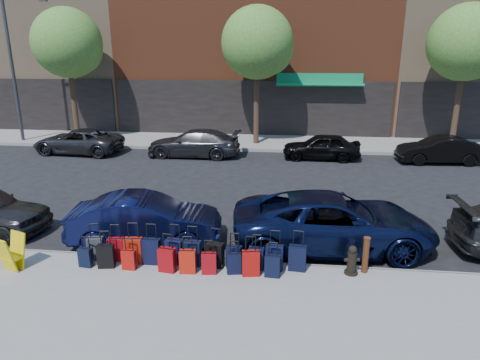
# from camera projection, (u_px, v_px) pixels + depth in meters

# --- Properties ---
(ground) EXTENTS (120.00, 120.00, 0.00)m
(ground) POSITION_uv_depth(u_px,v_px,m) (222.00, 203.00, 15.12)
(ground) COLOR black
(ground) RESTS_ON ground
(sidewalk_near) EXTENTS (60.00, 4.00, 0.15)m
(sidewalk_near) POSITION_uv_depth(u_px,v_px,m) (175.00, 307.00, 8.93)
(sidewalk_near) COLOR gray
(sidewalk_near) RESTS_ON ground
(sidewalk_far) EXTENTS (60.00, 4.00, 0.15)m
(sidewalk_far) POSITION_uv_depth(u_px,v_px,m) (248.00, 142.00, 24.59)
(sidewalk_far) COLOR gray
(sidewalk_far) RESTS_ON ground
(curb_near) EXTENTS (60.00, 0.08, 0.15)m
(curb_near) POSITION_uv_depth(u_px,v_px,m) (195.00, 261.00, 10.84)
(curb_near) COLOR gray
(curb_near) RESTS_ON ground
(curb_far) EXTENTS (60.00, 0.08, 0.15)m
(curb_far) POSITION_uv_depth(u_px,v_px,m) (244.00, 150.00, 22.67)
(curb_far) COLOR gray
(curb_far) RESTS_ON ground
(building_left) EXTENTS (15.00, 12.12, 16.00)m
(building_left) POSITION_uv_depth(u_px,v_px,m) (43.00, 9.00, 31.52)
(building_left) COLOR #967A5B
(building_left) RESTS_ON ground
(tree_left) EXTENTS (3.80, 3.80, 7.27)m
(tree_left) POSITION_uv_depth(u_px,v_px,m) (70.00, 45.00, 23.58)
(tree_left) COLOR black
(tree_left) RESTS_ON sidewalk_far
(tree_center) EXTENTS (3.80, 3.80, 7.27)m
(tree_center) POSITION_uv_depth(u_px,v_px,m) (260.00, 45.00, 22.47)
(tree_center) COLOR black
(tree_center) RESTS_ON sidewalk_far
(tree_right) EXTENTS (3.80, 3.80, 7.27)m
(tree_right) POSITION_uv_depth(u_px,v_px,m) (469.00, 45.00, 21.37)
(tree_right) COLOR black
(tree_right) RESTS_ON sidewalk_far
(streetlight) EXTENTS (2.59, 0.18, 8.00)m
(streetlight) POSITION_uv_depth(u_px,v_px,m) (14.00, 59.00, 23.44)
(streetlight) COLOR #333338
(streetlight) RESTS_ON sidewalk_far
(suitcase_front_0) EXTENTS (0.43, 0.29, 0.94)m
(suitcase_front_0) POSITION_uv_depth(u_px,v_px,m) (96.00, 248.00, 10.73)
(suitcase_front_0) COLOR #35353A
(suitcase_front_0) RESTS_ON sidewalk_near
(suitcase_front_1) EXTENTS (0.42, 0.27, 0.94)m
(suitcase_front_1) POSITION_uv_depth(u_px,v_px,m) (116.00, 249.00, 10.68)
(suitcase_front_1) COLOR maroon
(suitcase_front_1) RESTS_ON sidewalk_near
(suitcase_front_2) EXTENTS (0.45, 0.27, 1.05)m
(suitcase_front_2) POSITION_uv_depth(u_px,v_px,m) (134.00, 251.00, 10.53)
(suitcase_front_2) COLOR maroon
(suitcase_front_2) RESTS_ON sidewalk_near
(suitcase_front_3) EXTENTS (0.43, 0.24, 1.03)m
(suitcase_front_3) POSITION_uv_depth(u_px,v_px,m) (152.00, 251.00, 10.51)
(suitcase_front_3) COLOR black
(suitcase_front_3) RESTS_ON sidewalk_near
(suitcase_front_4) EXTENTS (0.45, 0.29, 1.02)m
(suitcase_front_4) POSITION_uv_depth(u_px,v_px,m) (175.00, 251.00, 10.51)
(suitcase_front_4) COLOR black
(suitcase_front_4) RESTS_ON sidewalk_near
(suitcase_front_5) EXTENTS (0.43, 0.26, 1.01)m
(suitcase_front_5) POSITION_uv_depth(u_px,v_px,m) (192.00, 253.00, 10.43)
(suitcase_front_5) COLOR black
(suitcase_front_5) RESTS_ON sidewalk_near
(suitcase_front_6) EXTENTS (0.44, 0.30, 0.98)m
(suitcase_front_6) POSITION_uv_depth(u_px,v_px,m) (215.00, 255.00, 10.36)
(suitcase_front_6) COLOR black
(suitcase_front_6) RESTS_ON sidewalk_near
(suitcase_front_7) EXTENTS (0.38, 0.24, 0.88)m
(suitcase_front_7) POSITION_uv_depth(u_px,v_px,m) (234.00, 257.00, 10.34)
(suitcase_front_7) COLOR black
(suitcase_front_7) RESTS_ON sidewalk_near
(suitcase_front_8) EXTENTS (0.38, 0.23, 0.88)m
(suitcase_front_8) POSITION_uv_depth(u_px,v_px,m) (256.00, 258.00, 10.24)
(suitcase_front_8) COLOR black
(suitcase_front_8) RESTS_ON sidewalk_near
(suitcase_front_9) EXTENTS (0.43, 0.26, 0.99)m
(suitcase_front_9) POSITION_uv_depth(u_px,v_px,m) (274.00, 257.00, 10.23)
(suitcase_front_9) COLOR black
(suitcase_front_9) RESTS_ON sidewalk_near
(suitcase_front_10) EXTENTS (0.43, 0.27, 1.00)m
(suitcase_front_10) POSITION_uv_depth(u_px,v_px,m) (297.00, 258.00, 10.19)
(suitcase_front_10) COLOR black
(suitcase_front_10) RESTS_ON sidewalk_near
(suitcase_back_0) EXTENTS (0.34, 0.23, 0.77)m
(suitcase_back_0) POSITION_uv_depth(u_px,v_px,m) (86.00, 257.00, 10.38)
(suitcase_back_0) COLOR black
(suitcase_back_0) RESTS_ON sidewalk_near
(suitcase_back_1) EXTENTS (0.42, 0.28, 0.93)m
(suitcase_back_1) POSITION_uv_depth(u_px,v_px,m) (106.00, 256.00, 10.34)
(suitcase_back_1) COLOR black
(suitcase_back_1) RESTS_ON sidewalk_near
(suitcase_back_2) EXTENTS (0.33, 0.20, 0.78)m
(suitcase_back_2) POSITION_uv_depth(u_px,v_px,m) (129.00, 259.00, 10.26)
(suitcase_back_2) COLOR #B0100B
(suitcase_back_2) RESTS_ON sidewalk_near
(suitcase_back_4) EXTENTS (0.43, 0.29, 0.94)m
(suitcase_back_4) POSITION_uv_depth(u_px,v_px,m) (167.00, 260.00, 10.14)
(suitcase_back_4) COLOR maroon
(suitcase_back_4) RESTS_ON sidewalk_near
(suitcase_back_5) EXTENTS (0.40, 0.25, 0.91)m
(suitcase_back_5) POSITION_uv_depth(u_px,v_px,m) (188.00, 261.00, 10.09)
(suitcase_back_5) COLOR #B41A0B
(suitcase_back_5) RESTS_ON sidewalk_near
(suitcase_back_6) EXTENTS (0.37, 0.24, 0.83)m
(suitcase_back_6) POSITION_uv_depth(u_px,v_px,m) (209.00, 263.00, 10.06)
(suitcase_back_6) COLOR maroon
(suitcase_back_6) RESTS_ON sidewalk_near
(suitcase_back_7) EXTENTS (0.37, 0.25, 0.80)m
(suitcase_back_7) POSITION_uv_depth(u_px,v_px,m) (234.00, 263.00, 10.07)
(suitcase_back_7) COLOR black
(suitcase_back_7) RESTS_ON sidewalk_near
(suitcase_back_8) EXTENTS (0.44, 0.30, 0.96)m
(suitcase_back_8) POSITION_uv_depth(u_px,v_px,m) (251.00, 263.00, 9.97)
(suitcase_back_8) COLOR #A00D0A
(suitcase_back_8) RESTS_ON sidewalk_near
(suitcase_back_9) EXTENTS (0.37, 0.23, 0.85)m
(suitcase_back_9) POSITION_uv_depth(u_px,v_px,m) (272.00, 266.00, 9.92)
(suitcase_back_9) COLOR black
(suitcase_back_9) RESTS_ON sidewalk_near
(fire_hydrant) EXTENTS (0.37, 0.32, 0.72)m
(fire_hydrant) POSITION_uv_depth(u_px,v_px,m) (352.00, 261.00, 10.02)
(fire_hydrant) COLOR black
(fire_hydrant) RESTS_ON sidewalk_near
(bollard) EXTENTS (0.17, 0.17, 0.89)m
(bollard) POSITION_uv_depth(u_px,v_px,m) (366.00, 254.00, 10.05)
(bollard) COLOR #38190C
(bollard) RESTS_ON sidewalk_near
(display_rack) EXTENTS (0.66, 0.69, 0.88)m
(display_rack) POSITION_uv_depth(u_px,v_px,m) (11.00, 253.00, 10.18)
(display_rack) COLOR yellow
(display_rack) RESTS_ON sidewalk_near
(car_near_1) EXTENTS (4.32, 1.94, 1.38)m
(car_near_1) POSITION_uv_depth(u_px,v_px,m) (146.00, 220.00, 11.87)
(car_near_1) COLOR #0C1138
(car_near_1) RESTS_ON ground
(car_near_2) EXTENTS (5.59, 2.91, 1.50)m
(car_near_2) POSITION_uv_depth(u_px,v_px,m) (333.00, 222.00, 11.58)
(car_near_2) COLOR #0C1437
(car_near_2) RESTS_ON ground
(car_far_0) EXTENTS (4.69, 2.44, 1.26)m
(car_far_0) POSITION_uv_depth(u_px,v_px,m) (78.00, 141.00, 22.14)
(car_far_0) COLOR #343437
(car_far_0) RESTS_ON ground
(car_far_1) EXTENTS (4.69, 1.99, 1.35)m
(car_far_1) POSITION_uv_depth(u_px,v_px,m) (194.00, 143.00, 21.49)
(car_far_1) COLOR #323235
(car_far_1) RESTS_ON ground
(car_far_2) EXTENTS (3.77, 1.61, 1.27)m
(car_far_2) POSITION_uv_depth(u_px,v_px,m) (321.00, 147.00, 20.94)
(car_far_2) COLOR black
(car_far_2) RESTS_ON ground
(car_far_3) EXTENTS (3.93, 1.56, 1.27)m
(car_far_3) POSITION_uv_depth(u_px,v_px,m) (440.00, 150.00, 20.22)
(car_far_3) COLOR black
(car_far_3) RESTS_ON ground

